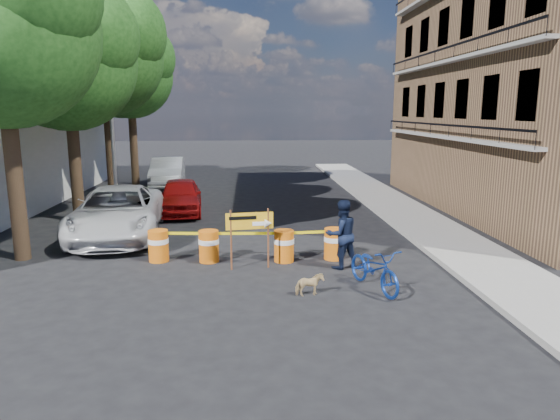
{
  "coord_description": "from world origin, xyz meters",
  "views": [
    {
      "loc": [
        -0.3,
        -12.31,
        4.21
      ],
      "look_at": [
        0.66,
        2.24,
        1.3
      ],
      "focal_mm": 32.0,
      "sensor_mm": 36.0,
      "label": 1
    }
  ],
  "objects": [
    {
      "name": "tree_mid_a",
      "position": [
        -6.74,
        7.0,
        6.01
      ],
      "size": [
        5.25,
        5.0,
        8.68
      ],
      "color": "#332316",
      "rests_on": "ground"
    },
    {
      "name": "streetlamp",
      "position": [
        -5.93,
        9.5,
        4.38
      ],
      "size": [
        1.25,
        0.18,
        8.0
      ],
      "color": "gray",
      "rests_on": "ground"
    },
    {
      "name": "sidewalk_east",
      "position": [
        6.2,
        6.0,
        0.07
      ],
      "size": [
        2.4,
        40.0,
        0.15
      ],
      "primitive_type": "cube",
      "color": "gray",
      "rests_on": "ground"
    },
    {
      "name": "barrel_far_right",
      "position": [
        2.16,
        1.43,
        0.47
      ],
      "size": [
        0.58,
        0.58,
        0.9
      ],
      "color": "orange",
      "rests_on": "ground"
    },
    {
      "name": "tree_near",
      "position": [
        -6.73,
        2.0,
        6.36
      ],
      "size": [
        5.46,
        5.2,
        9.15
      ],
      "color": "#332316",
      "rests_on": "ground"
    },
    {
      "name": "barrel_mid_right",
      "position": [
        0.71,
        1.29,
        0.47
      ],
      "size": [
        0.58,
        0.58,
        0.9
      ],
      "color": "orange",
      "rests_on": "ground"
    },
    {
      "name": "ground",
      "position": [
        0.0,
        0.0,
        0.0
      ],
      "size": [
        120.0,
        120.0,
        0.0
      ],
      "primitive_type": "plane",
      "color": "black",
      "rests_on": "ground"
    },
    {
      "name": "barrel_far_left",
      "position": [
        -2.84,
        1.54,
        0.47
      ],
      "size": [
        0.58,
        0.58,
        0.9
      ],
      "color": "orange",
      "rests_on": "ground"
    },
    {
      "name": "tree_mid_b",
      "position": [
        -6.73,
        12.0,
        6.71
      ],
      "size": [
        5.67,
        5.4,
        9.62
      ],
      "color": "#332316",
      "rests_on": "ground"
    },
    {
      "name": "pedestrian",
      "position": [
        2.21,
        0.58,
        0.94
      ],
      "size": [
        1.09,
        0.95,
        1.89
      ],
      "primitive_type": "imported",
      "rotation": [
        0.0,
        0.0,
        3.44
      ],
      "color": "black",
      "rests_on": "ground"
    },
    {
      "name": "detour_sign",
      "position": [
        -0.11,
        0.69,
        1.19
      ],
      "size": [
        1.27,
        0.28,
        1.65
      ],
      "rotation": [
        0.0,
        0.0,
        0.14
      ],
      "color": "#592D19",
      "rests_on": "ground"
    },
    {
      "name": "barrel_mid_left",
      "position": [
        -1.41,
        1.4,
        0.47
      ],
      "size": [
        0.58,
        0.58,
        0.9
      ],
      "color": "orange",
      "rests_on": "ground"
    },
    {
      "name": "tree_far",
      "position": [
        -6.74,
        17.0,
        6.22
      ],
      "size": [
        5.04,
        4.8,
        8.84
      ],
      "color": "#332316",
      "rests_on": "ground"
    },
    {
      "name": "apartment_building",
      "position": [
        12.0,
        8.0,
        6.0
      ],
      "size": [
        8.0,
        16.0,
        12.0
      ],
      "primitive_type": "cube",
      "color": "#846043",
      "rests_on": "ground"
    },
    {
      "name": "suv_white",
      "position": [
        -4.69,
        4.49,
        0.84
      ],
      "size": [
        3.43,
        6.3,
        1.68
      ],
      "primitive_type": "imported",
      "rotation": [
        0.0,
        0.0,
        0.11
      ],
      "color": "silver",
      "rests_on": "ground"
    },
    {
      "name": "sedan_silver",
      "position": [
        -4.8,
        16.08,
        0.81
      ],
      "size": [
        2.11,
        5.05,
        1.62
      ],
      "primitive_type": "imported",
      "rotation": [
        0.0,
        0.0,
        0.08
      ],
      "color": "silver",
      "rests_on": "ground"
    },
    {
      "name": "bicycle",
      "position": [
        2.69,
        -1.12,
        1.01
      ],
      "size": [
        1.0,
        1.23,
        2.02
      ],
      "primitive_type": "imported",
      "rotation": [
        0.0,
        0.0,
        0.32
      ],
      "color": "navy",
      "rests_on": "ground"
    },
    {
      "name": "dog",
      "position": [
        1.1,
        -1.45,
        0.27
      ],
      "size": [
        0.69,
        0.42,
        0.54
      ],
      "primitive_type": "imported",
      "rotation": [
        0.0,
        0.0,
        1.79
      ],
      "color": "tan",
      "rests_on": "ground"
    },
    {
      "name": "sedan_red",
      "position": [
        -3.1,
        8.33,
        0.73
      ],
      "size": [
        2.08,
        4.39,
        1.45
      ],
      "primitive_type": "imported",
      "rotation": [
        0.0,
        0.0,
        0.09
      ],
      "color": "maroon",
      "rests_on": "ground"
    }
  ]
}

